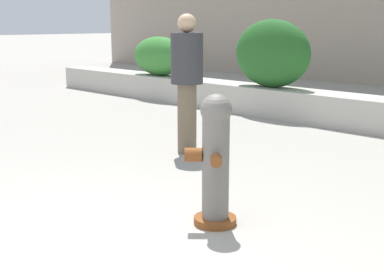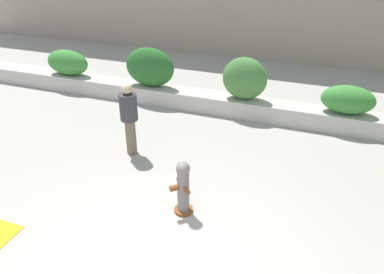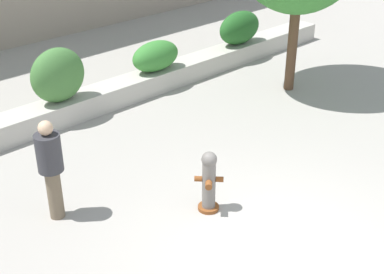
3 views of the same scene
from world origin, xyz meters
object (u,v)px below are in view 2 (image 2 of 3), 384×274
hedge_bush_0 (67,62)px  hedge_bush_1 (150,67)px  hedge_bush_2 (245,79)px  fire_hydrant (183,187)px  hedge_bush_3 (348,100)px  pedestrian (129,115)px

hedge_bush_0 → hedge_bush_1: 2.97m
hedge_bush_0 → hedge_bush_2: (5.85, 0.00, 0.18)m
hedge_bush_0 → fire_hydrant: (5.83, -4.54, -0.36)m
hedge_bush_2 → hedge_bush_3: (2.70, 0.00, -0.22)m
hedge_bush_2 → hedge_bush_3: hedge_bush_2 is taller
fire_hydrant → pedestrian: bearing=141.0°
hedge_bush_1 → hedge_bush_3: 5.58m
hedge_bush_1 → hedge_bush_2: (2.88, 0.00, 0.00)m
hedge_bush_0 → hedge_bush_2: hedge_bush_2 is taller
hedge_bush_2 → pedestrian: 3.56m
hedge_bush_0 → fire_hydrant: 7.40m
hedge_bush_2 → hedge_bush_0: bearing=180.0°
hedge_bush_2 → hedge_bush_3: size_ratio=0.93×
hedge_bush_2 → hedge_bush_3: bearing=0.0°
fire_hydrant → pedestrian: pedestrian is taller
hedge_bush_1 → fire_hydrant: bearing=-57.8°
hedge_bush_3 → fire_hydrant: hedge_bush_3 is taller
fire_hydrant → hedge_bush_1: bearing=122.2°
hedge_bush_0 → fire_hydrant: size_ratio=1.37×
hedge_bush_1 → fire_hydrant: 5.40m
pedestrian → hedge_bush_0: bearing=142.6°
hedge_bush_0 → pedestrian: pedestrian is taller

